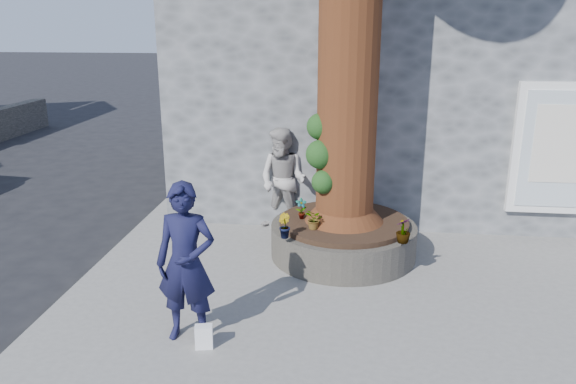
# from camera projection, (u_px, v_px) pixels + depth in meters

# --- Properties ---
(ground) EXTENTS (120.00, 120.00, 0.00)m
(ground) POSITION_uv_depth(u_px,v_px,m) (277.00, 322.00, 7.27)
(ground) COLOR black
(ground) RESTS_ON ground
(pavement) EXTENTS (9.00, 8.00, 0.12)m
(pavement) POSITION_uv_depth(u_px,v_px,m) (390.00, 289.00, 8.04)
(pavement) COLOR slate
(pavement) RESTS_ON ground
(yellow_line) EXTENTS (0.10, 30.00, 0.01)m
(yellow_line) POSITION_uv_depth(u_px,v_px,m) (88.00, 276.00, 8.55)
(yellow_line) COLOR yellow
(yellow_line) RESTS_ON ground
(stone_shop) EXTENTS (10.30, 8.30, 6.30)m
(stone_shop) POSITION_uv_depth(u_px,v_px,m) (426.00, 47.00, 12.90)
(stone_shop) COLOR #4F5254
(stone_shop) RESTS_ON ground
(planter) EXTENTS (2.30, 2.30, 0.60)m
(planter) POSITION_uv_depth(u_px,v_px,m) (343.00, 238.00, 8.96)
(planter) COLOR black
(planter) RESTS_ON pavement
(man) EXTENTS (0.70, 0.47, 1.91)m
(man) POSITION_uv_depth(u_px,v_px,m) (186.00, 263.00, 6.43)
(man) COLOR black
(man) RESTS_ON pavement
(woman) EXTENTS (1.10, 1.00, 1.85)m
(woman) POSITION_uv_depth(u_px,v_px,m) (283.00, 180.00, 9.87)
(woman) COLOR #ABA7A4
(woman) RESTS_ON pavement
(shopping_bag) EXTENTS (0.22, 0.16, 0.28)m
(shopping_bag) POSITION_uv_depth(u_px,v_px,m) (204.00, 337.00, 6.45)
(shopping_bag) COLOR white
(shopping_bag) RESTS_ON pavement
(plant_a) EXTENTS (0.20, 0.16, 0.34)m
(plant_a) POSITION_uv_depth(u_px,v_px,m) (301.00, 209.00, 8.87)
(plant_a) COLOR gray
(plant_a) RESTS_ON planter
(plant_b) EXTENTS (0.27, 0.27, 0.36)m
(plant_b) POSITION_uv_depth(u_px,v_px,m) (284.00, 226.00, 8.10)
(plant_b) COLOR gray
(plant_b) RESTS_ON planter
(plant_c) EXTENTS (0.29, 0.29, 0.36)m
(plant_c) POSITION_uv_depth(u_px,v_px,m) (403.00, 231.00, 7.92)
(plant_c) COLOR gray
(plant_c) RESTS_ON planter
(plant_d) EXTENTS (0.37, 0.37, 0.31)m
(plant_d) POSITION_uv_depth(u_px,v_px,m) (314.00, 219.00, 8.44)
(plant_d) COLOR gray
(plant_d) RESTS_ON planter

